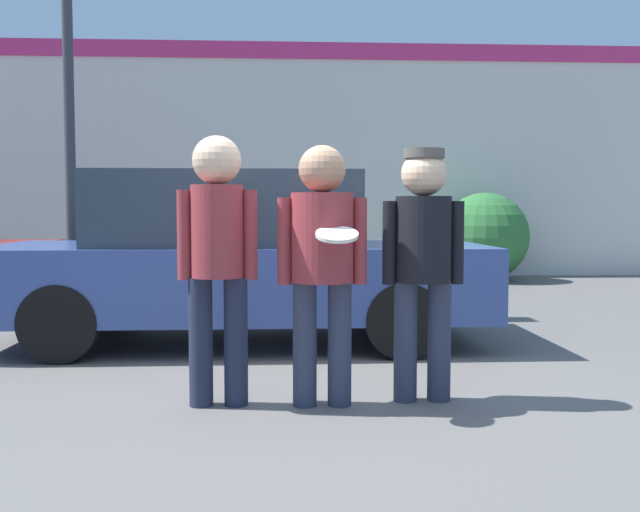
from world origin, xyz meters
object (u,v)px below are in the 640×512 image
at_px(person_left, 217,247).
at_px(person_right, 423,251).
at_px(person_middle_with_frisbee, 322,251).
at_px(parked_car_near, 236,259).
at_px(shrub, 485,237).
at_px(street_lamp, 96,27).

bearing_deg(person_left, person_right, 1.71).
xyz_separation_m(person_middle_with_frisbee, parked_car_near, (-0.67, 2.26, -0.20)).
bearing_deg(person_left, parked_car_near, 90.51).
distance_m(parked_car_near, shrub, 6.87).
height_order(person_left, parked_car_near, person_left).
relative_size(person_left, parked_car_near, 0.38).
height_order(street_lamp, shrub, street_lamp).
height_order(person_left, shrub, person_left).
bearing_deg(person_middle_with_frisbee, parked_car_near, 106.60).
xyz_separation_m(person_left, parked_car_near, (-0.02, 2.22, -0.23)).
xyz_separation_m(person_left, person_middle_with_frisbee, (0.65, -0.04, -0.03)).
xyz_separation_m(person_middle_with_frisbee, shrub, (3.32, 7.85, -0.21)).
height_order(person_left, street_lamp, street_lamp).
relative_size(person_middle_with_frisbee, street_lamp, 0.31).
relative_size(street_lamp, shrub, 3.43).
bearing_deg(shrub, parked_car_near, -125.51).
xyz_separation_m(person_right, shrub, (2.66, 7.77, -0.20)).
bearing_deg(parked_car_near, street_lamp, 134.32).
distance_m(person_middle_with_frisbee, person_right, 0.66).
bearing_deg(person_left, shrub, 63.04).
distance_m(person_left, parked_car_near, 2.23).
distance_m(person_right, street_lamp, 5.45).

